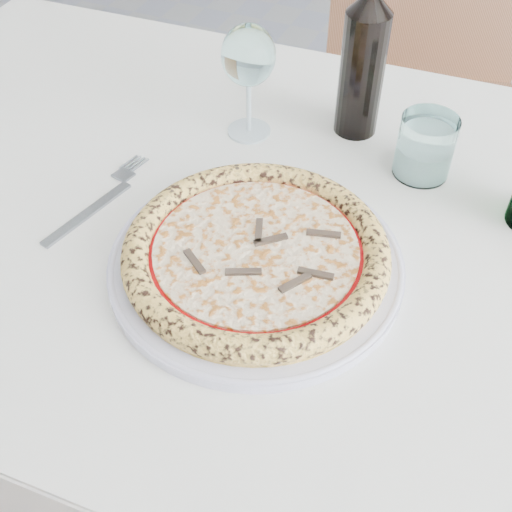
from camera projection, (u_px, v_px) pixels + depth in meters
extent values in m
cube|color=brown|center=(287.00, 230.00, 0.83)|extent=(1.39, 0.84, 0.04)
cube|color=white|center=(288.00, 217.00, 0.82)|extent=(1.46, 0.90, 0.01)
cube|color=white|center=(372.00, 121.00, 1.16)|extent=(1.42, 0.01, 0.22)
cylinder|color=brown|center=(88.00, 184.00, 1.48)|extent=(0.06, 0.06, 0.71)
cube|color=brown|center=(422.00, 128.00, 1.48)|extent=(0.58, 0.58, 0.04)
cylinder|color=brown|center=(472.00, 162.00, 1.77)|extent=(0.04, 0.04, 0.43)
cylinder|color=brown|center=(496.00, 265.00, 1.50)|extent=(0.04, 0.04, 0.43)
cylinder|color=brown|center=(329.00, 154.00, 1.79)|extent=(0.04, 0.04, 0.43)
cylinder|color=brown|center=(328.00, 255.00, 1.52)|extent=(0.04, 0.04, 0.43)
cylinder|color=silver|center=(256.00, 264.00, 0.75)|extent=(0.34, 0.34, 0.01)
torus|color=silver|center=(256.00, 261.00, 0.74)|extent=(0.34, 0.34, 0.01)
cylinder|color=#F2BC58|center=(256.00, 256.00, 0.74)|extent=(0.30, 0.30, 0.01)
torus|color=#E5B653|center=(256.00, 251.00, 0.73)|extent=(0.31, 0.31, 0.03)
cylinder|color=red|center=(256.00, 251.00, 0.73)|extent=(0.25, 0.25, 0.00)
cylinder|color=#FFDDAE|center=(256.00, 249.00, 0.73)|extent=(0.24, 0.24, 0.00)
cube|color=#392F24|center=(280.00, 254.00, 0.72)|extent=(0.04, 0.01, 0.00)
cube|color=#392F24|center=(293.00, 233.00, 0.74)|extent=(0.03, 0.04, 0.00)
cube|color=#392F24|center=(267.00, 208.00, 0.77)|extent=(0.02, 0.04, 0.00)
cube|color=#392F24|center=(236.00, 230.00, 0.74)|extent=(0.04, 0.02, 0.00)
cube|color=#392F24|center=(208.00, 247.00, 0.72)|extent=(0.04, 0.02, 0.00)
cube|color=#392F24|center=(216.00, 285.00, 0.68)|extent=(0.02, 0.04, 0.00)
cube|color=#392F24|center=(265.00, 272.00, 0.70)|extent=(0.03, 0.04, 0.00)
cube|color=gray|center=(87.00, 214.00, 0.81)|extent=(0.04, 0.14, 0.00)
cube|color=gray|center=(124.00, 174.00, 0.87)|extent=(0.03, 0.03, 0.00)
cylinder|color=gray|center=(129.00, 161.00, 0.89)|extent=(0.00, 0.04, 0.00)
cylinder|color=gray|center=(133.00, 162.00, 0.89)|extent=(0.00, 0.04, 0.00)
cylinder|color=gray|center=(137.00, 163.00, 0.89)|extent=(0.00, 0.04, 0.00)
cylinder|color=gray|center=(141.00, 164.00, 0.88)|extent=(0.00, 0.04, 0.00)
cylinder|color=silver|center=(249.00, 131.00, 0.94)|extent=(0.06, 0.06, 0.00)
cylinder|color=silver|center=(249.00, 105.00, 0.91)|extent=(0.01, 0.01, 0.08)
ellipsoid|color=white|center=(248.00, 55.00, 0.85)|extent=(0.07, 0.07, 0.09)
cylinder|color=white|center=(425.00, 147.00, 0.84)|extent=(0.08, 0.08, 0.08)
cylinder|color=white|center=(422.00, 159.00, 0.86)|extent=(0.07, 0.07, 0.04)
cylinder|color=black|center=(361.00, 75.00, 0.88)|extent=(0.06, 0.06, 0.18)
cone|color=black|center=(371.00, 0.00, 0.81)|extent=(0.06, 0.06, 0.03)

